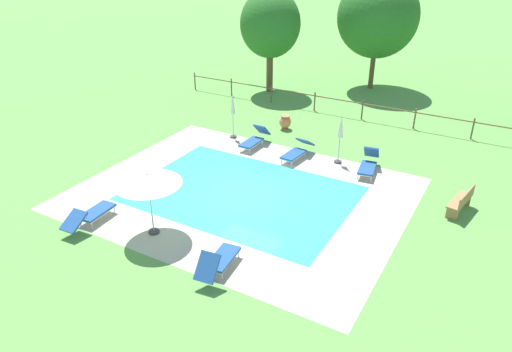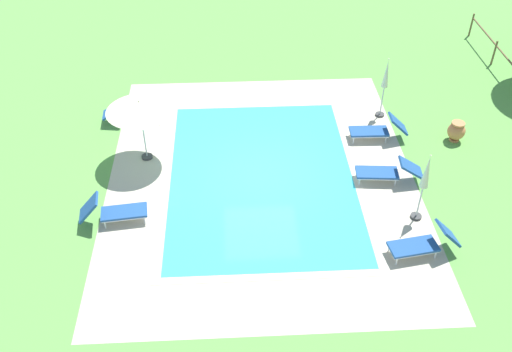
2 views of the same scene
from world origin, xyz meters
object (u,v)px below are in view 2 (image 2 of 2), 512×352
Objects in this scene: sun_lounger_south_near_corner at (377,129)px; patio_umbrella_closed_row_west at (385,80)px; sun_lounger_north_near_steps at (423,243)px; sun_lounger_north_end at (114,211)px; terracotta_urn_near_fence at (456,131)px; sun_lounger_north_mid at (135,113)px; patio_umbrella_closed_row_centre at (425,178)px; patio_umbrella_open_foreground at (140,106)px; sun_lounger_north_far at (387,171)px.

sun_lounger_south_near_corner is 1.86m from patio_umbrella_closed_row_west.
patio_umbrella_closed_row_west is at bearing 176.74° from sun_lounger_north_near_steps.
patio_umbrella_closed_row_west is (-5.08, 8.81, 1.09)m from sun_lounger_north_end.
terracotta_urn_near_fence is at bearing 52.85° from patio_umbrella_closed_row_west.
sun_lounger_south_near_corner is (1.53, 8.36, 0.03)m from sun_lounger_north_mid.
patio_umbrella_closed_row_west is at bearing 178.49° from patio_umbrella_closed_row_centre.
sun_lounger_north_mid is at bearing -122.30° from patio_umbrella_closed_row_centre.
patio_umbrella_closed_row_west is at bearing 104.39° from patio_umbrella_open_foreground.
patio_umbrella_closed_row_west reaches higher than sun_lounger_south_near_corner.
sun_lounger_south_near_corner is 0.88× the size of patio_umbrella_open_foreground.
sun_lounger_north_end reaches higher than sun_lounger_north_mid.
sun_lounger_north_mid is at bearing -164.43° from patio_umbrella_open_foreground.
patio_umbrella_closed_row_centre is (3.95, 0.31, 1.11)m from sun_lounger_south_near_corner.
sun_lounger_north_near_steps is 0.90× the size of patio_umbrella_open_foreground.
patio_umbrella_closed_row_west reaches higher than sun_lounger_north_mid.
sun_lounger_north_end is 0.88× the size of patio_umbrella_open_foreground.
patio_umbrella_closed_row_centre is (-1.39, 0.24, 1.10)m from sun_lounger_north_near_steps.
sun_lounger_north_near_steps is 0.94× the size of sun_lounger_north_mid.
sun_lounger_north_mid is at bearing -129.21° from sun_lounger_north_near_steps.
sun_lounger_north_end reaches higher than terracotta_urn_near_fence.
sun_lounger_north_far is 0.90× the size of patio_umbrella_closed_row_west.
patio_umbrella_closed_row_centre is at bearing 16.54° from sun_lounger_north_far.
sun_lounger_south_near_corner is at bearing -175.54° from patio_umbrella_closed_row_centre.
sun_lounger_south_near_corner is 2.69× the size of terracotta_urn_near_fence.
patio_umbrella_open_foreground is at bearing 15.57° from sun_lounger_north_mid.
sun_lounger_north_near_steps is 2.73× the size of terracotta_urn_near_fence.
terracotta_urn_near_fence is (1.76, 11.01, 0.03)m from sun_lounger_north_mid.
sun_lounger_north_end reaches higher than sun_lounger_south_near_corner.
sun_lounger_north_end is at bearing -101.39° from sun_lounger_north_near_steps.
sun_lounger_north_mid is 1.01× the size of sun_lounger_north_far.
patio_umbrella_open_foreground is at bearing -101.79° from sun_lounger_north_far.
patio_umbrella_closed_row_west is at bearing 89.38° from sun_lounger_north_mid.
sun_lounger_north_end is 3.43m from patio_umbrella_open_foreground.
sun_lounger_south_near_corner reaches higher than sun_lounger_north_mid.
sun_lounger_north_end is at bearing -92.01° from patio_umbrella_closed_row_centre.
patio_umbrella_open_foreground is (-2.98, 0.61, 1.59)m from sun_lounger_north_end.
sun_lounger_north_far is at bearing 78.21° from patio_umbrella_open_foreground.
sun_lounger_north_end is at bearing -72.77° from terracotta_urn_near_fence.
sun_lounger_north_mid is (-6.87, -8.43, -0.03)m from sun_lounger_north_near_steps.
patio_umbrella_closed_row_west is 2.97m from terracotta_urn_near_fence.
sun_lounger_north_end is at bearing -80.26° from sun_lounger_north_far.
patio_umbrella_open_foreground is 3.04× the size of terracotta_urn_near_fence.
terracotta_urn_near_fence is at bearing 92.40° from patio_umbrella_open_foreground.
sun_lounger_north_end is 9.12m from sun_lounger_south_near_corner.
sun_lounger_north_far is at bearing 65.18° from sun_lounger_north_mid.
patio_umbrella_closed_row_centre is 3.14× the size of terracotta_urn_near_fence.
sun_lounger_south_near_corner reaches higher than terracotta_urn_near_fence.
patio_umbrella_closed_row_centre is at bearing -32.20° from terracotta_urn_near_fence.
sun_lounger_north_mid is 0.95× the size of patio_umbrella_open_foreground.
sun_lounger_north_mid is 2.90× the size of terracotta_urn_near_fence.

